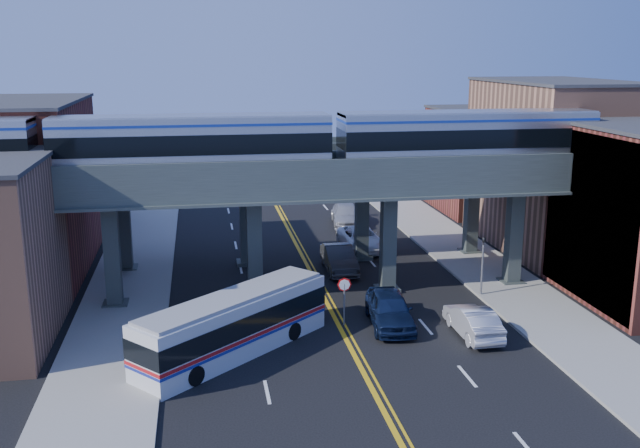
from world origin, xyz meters
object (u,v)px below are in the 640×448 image
(transit_train, at_px, (193,143))
(traffic_signal, at_px, (483,260))
(car_lane_c, at_px, (361,239))
(car_lane_d, at_px, (346,215))
(stop_sign, at_px, (344,294))
(car_parked_curb, at_px, (473,321))
(transit_bus, at_px, (234,325))
(car_lane_b, at_px, (339,259))
(car_lane_a, at_px, (390,309))

(transit_train, distance_m, traffic_signal, 17.98)
(car_lane_c, bearing_deg, car_lane_d, 83.77)
(stop_sign, distance_m, traffic_signal, 9.41)
(stop_sign, bearing_deg, car_lane_d, 77.93)
(transit_train, xyz_separation_m, car_parked_curb, (13.76, -7.51, -8.48))
(car_lane_d, bearing_deg, transit_bus, -106.70)
(car_lane_b, distance_m, car_parked_curb, 12.69)
(stop_sign, height_order, car_lane_c, stop_sign)
(stop_sign, xyz_separation_m, car_parked_curb, (6.20, -2.51, -0.98))
(transit_bus, xyz_separation_m, car_lane_a, (8.30, 2.21, -0.53))
(car_lane_c, distance_m, car_parked_curb, 17.04)
(stop_sign, height_order, car_lane_d, stop_sign)
(car_lane_d, bearing_deg, stop_sign, -95.45)
(traffic_signal, xyz_separation_m, car_lane_c, (-4.66, 11.41, -1.51))
(stop_sign, xyz_separation_m, car_lane_d, (4.70, 21.98, -0.92))
(traffic_signal, height_order, car_parked_curb, traffic_signal)
(stop_sign, relative_size, car_lane_d, 0.46)
(traffic_signal, bearing_deg, car_lane_d, 102.48)
(transit_train, relative_size, traffic_signal, 11.44)
(stop_sign, bearing_deg, car_lane_c, 73.61)
(traffic_signal, relative_size, transit_bus, 0.42)
(stop_sign, relative_size, car_lane_b, 0.51)
(car_parked_curb, bearing_deg, car_lane_d, -86.61)
(car_lane_b, distance_m, car_lane_c, 5.76)
(car_lane_a, relative_size, car_lane_b, 1.03)
(car_lane_b, xyz_separation_m, car_lane_c, (2.66, 5.11, -0.07))
(car_lane_c, bearing_deg, stop_sign, -109.15)
(car_lane_c, relative_size, car_parked_curb, 1.21)
(transit_bus, distance_m, car_lane_c, 19.92)
(transit_bus, bearing_deg, car_parked_curb, -40.36)
(car_lane_b, bearing_deg, stop_sign, -98.75)
(stop_sign, bearing_deg, transit_train, 146.52)
(traffic_signal, bearing_deg, stop_sign, -161.37)
(car_lane_c, xyz_separation_m, car_lane_d, (0.46, 7.56, 0.05))
(transit_train, distance_m, car_lane_a, 14.08)
(transit_train, distance_m, stop_sign, 11.76)
(transit_bus, relative_size, car_parked_curb, 2.08)
(traffic_signal, xyz_separation_m, car_lane_b, (-7.32, 6.30, -1.44))
(traffic_signal, bearing_deg, transit_train, 173.07)
(traffic_signal, relative_size, car_lane_c, 0.72)
(transit_bus, bearing_deg, car_lane_b, 16.71)
(traffic_signal, distance_m, car_lane_b, 9.77)
(transit_bus, bearing_deg, car_lane_d, 25.44)
(car_lane_b, bearing_deg, transit_train, -153.91)
(transit_bus, bearing_deg, transit_train, 60.66)
(stop_sign, height_order, car_lane_b, stop_sign)
(car_lane_b, bearing_deg, car_lane_d, 77.03)
(car_lane_b, height_order, car_lane_c, car_lane_b)
(transit_train, xyz_separation_m, car_lane_a, (9.92, -5.49, -8.34))
(car_lane_b, xyz_separation_m, car_lane_d, (3.12, 12.68, -0.02))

